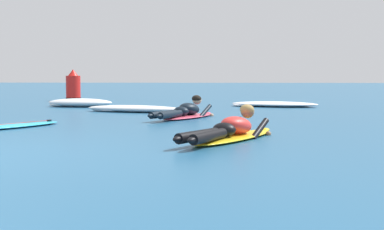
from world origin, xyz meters
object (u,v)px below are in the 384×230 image
Objects in this scene: drifting_surfboard at (7,126)px; channel_marker_buoy at (73,88)px; surfer_far at (186,112)px; surfer_near at (231,131)px.

channel_marker_buoy is at bearing 101.02° from drifting_surfboard.
drifting_surfboard is at bearing -140.94° from surfer_far.
surfer_far reaches higher than drifting_surfboard.
surfer_near is 1.06× the size of surfer_far.
channel_marker_buoy is (-2.03, 10.44, 0.45)m from drifting_surfboard.
surfer_far is 9.47m from channel_marker_buoy.
channel_marker_buoy is at bearing 116.78° from surfer_near.
surfer_near is 4.24m from drifting_surfboard.
channel_marker_buoy is (-4.99, 8.04, 0.34)m from surfer_far.
surfer_far is at bearing -58.17° from channel_marker_buoy.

